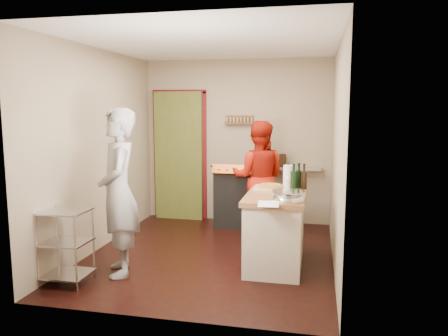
{
  "coord_description": "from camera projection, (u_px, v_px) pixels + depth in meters",
  "views": [
    {
      "loc": [
        1.27,
        -5.18,
        1.85
      ],
      "look_at": [
        0.17,
        0.0,
        1.11
      ],
      "focal_mm": 35.0,
      "sensor_mm": 36.0,
      "label": 1
    }
  ],
  "objects": [
    {
      "name": "floor",
      "position": [
        211.0,
        254.0,
        5.53
      ],
      "size": [
        3.5,
        3.5,
        0.0
      ],
      "primitive_type": "plane",
      "color": "black",
      "rests_on": "ground"
    },
    {
      "name": "right_wall",
      "position": [
        337.0,
        155.0,
        5.04
      ],
      "size": [
        0.04,
        3.5,
        2.6
      ],
      "primitive_type": "cube",
      "color": "gray",
      "rests_on": "ground"
    },
    {
      "name": "island",
      "position": [
        276.0,
        227.0,
        5.09
      ],
      "size": [
        0.68,
        1.29,
        1.17
      ],
      "color": "beige",
      "rests_on": "ground"
    },
    {
      "name": "stove",
      "position": [
        236.0,
        197.0,
        6.84
      ],
      "size": [
        0.6,
        0.63,
        1.0
      ],
      "color": "black",
      "rests_on": "ground"
    },
    {
      "name": "back_wall",
      "position": [
        199.0,
        151.0,
        7.23
      ],
      "size": [
        3.0,
        0.44,
        2.6
      ],
      "color": "gray",
      "rests_on": "ground"
    },
    {
      "name": "wire_shelving",
      "position": [
        66.0,
        243.0,
        4.57
      ],
      "size": [
        0.48,
        0.4,
        0.8
      ],
      "color": "silver",
      "rests_on": "ground"
    },
    {
      "name": "person_red",
      "position": [
        258.0,
        177.0,
        6.4
      ],
      "size": [
        0.82,
        0.65,
        1.66
      ],
      "primitive_type": "imported",
      "rotation": [
        0.0,
        0.0,
        3.17
      ],
      "color": "#A9190B",
      "rests_on": "ground"
    },
    {
      "name": "ceiling",
      "position": [
        210.0,
        43.0,
        5.17
      ],
      "size": [
        3.0,
        3.5,
        0.02
      ],
      "primitive_type": "cube",
      "color": "white",
      "rests_on": "back_wall"
    },
    {
      "name": "left_wall",
      "position": [
        99.0,
        150.0,
        5.66
      ],
      "size": [
        0.04,
        3.5,
        2.6
      ],
      "primitive_type": "cube",
      "color": "gray",
      "rests_on": "ground"
    },
    {
      "name": "person_stripe",
      "position": [
        119.0,
        192.0,
        4.79
      ],
      "size": [
        0.7,
        0.8,
        1.84
      ],
      "primitive_type": "imported",
      "rotation": [
        0.0,
        0.0,
        -1.1
      ],
      "color": "silver",
      "rests_on": "ground"
    }
  ]
}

